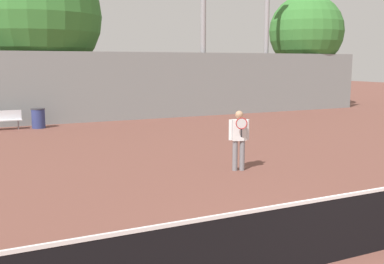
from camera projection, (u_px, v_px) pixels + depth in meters
The scene contains 9 objects.
ground_plane at pixel (335, 261), 6.73m from camera, with size 100.00×100.00×0.00m, color brown.
tennis_net at pixel (337, 228), 6.65m from camera, with size 10.89×0.09×1.03m.
tennis_player at pixel (239, 137), 12.24m from camera, with size 0.54×0.48×1.66m.
bench_courtside_near at pixel (1, 118), 19.72m from camera, with size 1.69×0.40×0.85m.
light_pole_center_back at pixel (267, 26), 26.89m from camera, with size 0.90×0.60×8.93m.
trash_bin at pixel (38, 118), 20.28m from camera, with size 0.62×0.62×0.90m.
back_fence at pixel (83, 87), 21.96m from camera, with size 35.00×0.06×3.48m.
tree_green_tall at pixel (38, 16), 23.30m from camera, with size 6.55×6.55×8.60m.
tree_dark_dense at pixel (306, 32), 29.63m from camera, with size 4.86×4.86×7.39m.
Camera 1 is at (-4.68, -4.80, 2.95)m, focal length 42.00 mm.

